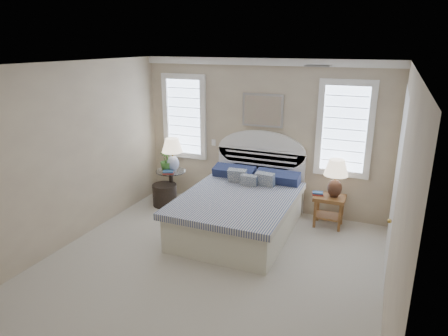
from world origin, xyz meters
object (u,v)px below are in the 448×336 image
Objects in this scene: bed at (241,208)px; lamp_left at (172,151)px; lamp_right at (336,174)px; floor_pot at (165,195)px; side_table_left at (171,183)px; nightstand_right at (329,204)px.

lamp_left is (-1.61, 0.62, 0.63)m from bed.
floor_pot is at bearing -174.17° from lamp_right.
lamp_right reaches higher than floor_pot.
bed reaches higher than lamp_right.
lamp_right is (2.97, 0.09, -0.10)m from lamp_left.
lamp_right is at bearing 27.73° from bed.
nightstand_right is at bearing 1.94° from side_table_left.
nightstand_right is 0.84× the size of lamp_left.
lamp_right reaches higher than nightstand_right.
lamp_right is (3.05, 0.31, 0.71)m from floor_pot.
floor_pot is (-2.99, -0.29, -0.18)m from nightstand_right.
side_table_left is 2.95m from nightstand_right.
lamp_left is 2.98m from lamp_right.
side_table_left is 3.06m from lamp_right.
bed is 5.05× the size of floor_pot.
bed is 3.61× the size of side_table_left.
floor_pot is at bearing 166.55° from bed.
side_table_left is at bearing -178.06° from nightstand_right.
side_table_left is 0.99× the size of lamp_right.
lamp_left reaches higher than nightstand_right.
bed is 3.57× the size of lamp_right.
bed is 3.60× the size of lamp_left.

